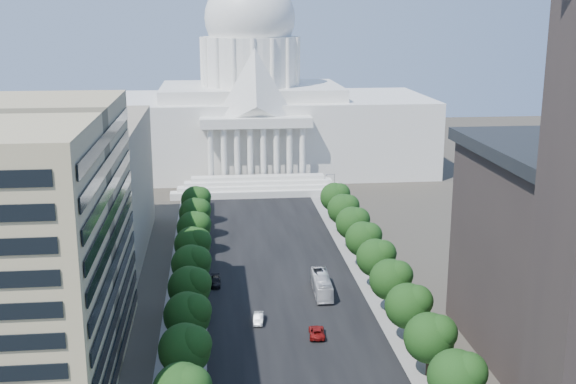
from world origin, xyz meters
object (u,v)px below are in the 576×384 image
object	(u,v)px
car_silver	(258,318)
city_bus	(322,285)
car_red	(317,332)
car_dark_b	(215,282)

from	to	relation	value
car_silver	city_bus	distance (m)	17.97
car_silver	car_red	bearing A→B (deg)	-28.88
car_silver	car_dark_b	bearing A→B (deg)	117.96
car_dark_b	city_bus	xyz separation A→B (m)	(20.57, -6.30, 1.03)
city_bus	car_dark_b	bearing A→B (deg)	165.02
car_red	city_bus	distance (m)	19.21
car_red	city_bus	xyz separation A→B (m)	(3.68, 18.82, 1.04)
car_silver	car_red	world-z (taller)	car_silver
car_silver	car_red	size ratio (longest dim) A/B	0.87
car_dark_b	city_bus	distance (m)	21.54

